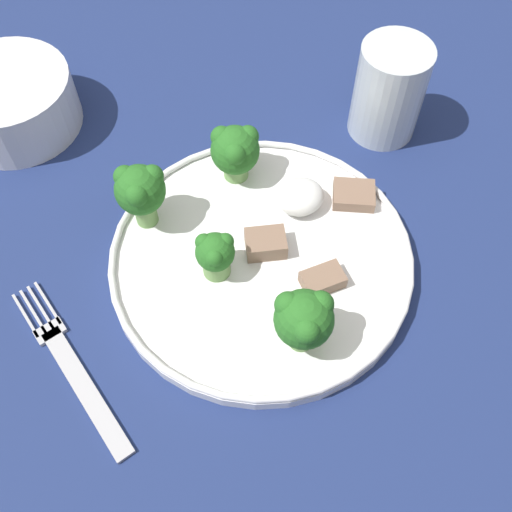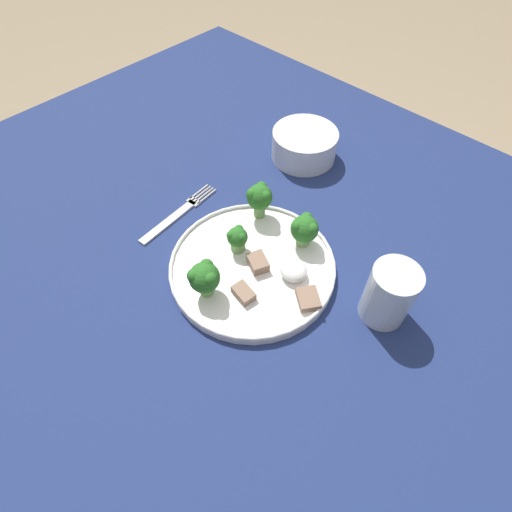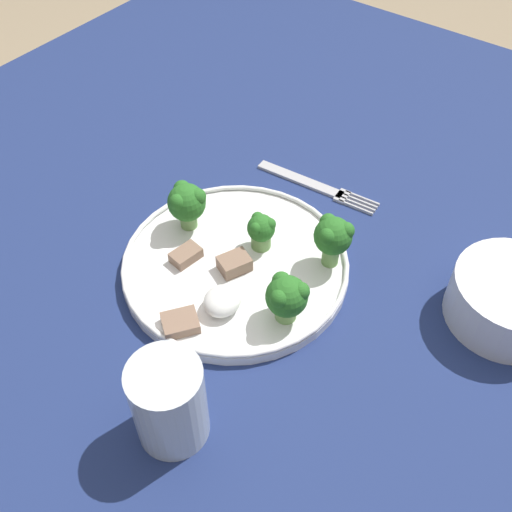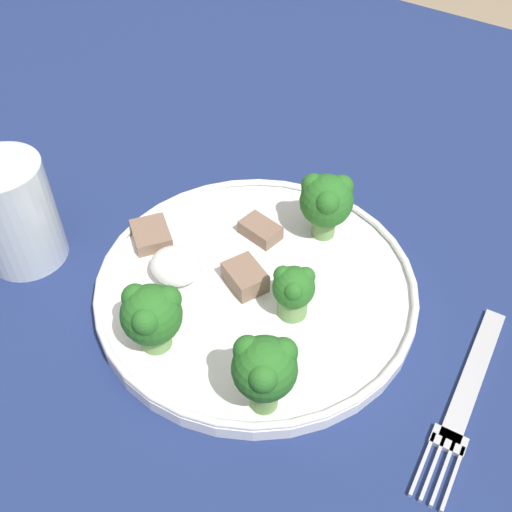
# 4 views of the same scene
# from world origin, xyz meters

# --- Properties ---
(table) EXTENTS (1.39, 1.16, 0.73)m
(table) POSITION_xyz_m (0.00, 0.00, 0.65)
(table) COLOR navy
(table) RESTS_ON ground_plane
(dinner_plate) EXTENTS (0.26, 0.26, 0.02)m
(dinner_plate) POSITION_xyz_m (-0.01, 0.01, 0.74)
(dinner_plate) COLOR white
(dinner_plate) RESTS_ON table
(fork) EXTENTS (0.03, 0.17, 0.00)m
(fork) POSITION_xyz_m (-0.19, 0.01, 0.73)
(fork) COLOR #B2B2B7
(fork) RESTS_ON table
(drinking_glass) EXTENTS (0.07, 0.07, 0.10)m
(drinking_glass) POSITION_xyz_m (0.18, 0.09, 0.77)
(drinking_glass) COLOR silver
(drinking_glass) RESTS_ON table
(broccoli_floret_near_rim_left) EXTENTS (0.03, 0.03, 0.05)m
(broccoli_floret_near_rim_left) POSITION_xyz_m (-0.05, 0.02, 0.77)
(broccoli_floret_near_rim_left) COLOR #709E56
(broccoli_floret_near_rim_left) RESTS_ON dinner_plate
(broccoli_floret_center_left) EXTENTS (0.05, 0.05, 0.06)m
(broccoli_floret_center_left) POSITION_xyz_m (-0.02, -0.07, 0.78)
(broccoli_floret_center_left) COLOR #709E56
(broccoli_floret_center_left) RESTS_ON dinner_plate
(broccoli_floret_back_left) EXTENTS (0.04, 0.04, 0.06)m
(broccoli_floret_back_left) POSITION_xyz_m (-0.07, 0.10, 0.78)
(broccoli_floret_back_left) COLOR #709E56
(broccoli_floret_back_left) RESTS_ON dinner_plate
(broccoli_floret_front_left) EXTENTS (0.05, 0.04, 0.06)m
(broccoli_floret_front_left) POSITION_xyz_m (0.02, 0.10, 0.77)
(broccoli_floret_front_left) COLOR #709E56
(broccoli_floret_front_left) RESTS_ON dinner_plate
(meat_slice_front_slice) EXTENTS (0.04, 0.03, 0.01)m
(meat_slice_front_slice) POSITION_xyz_m (0.02, -0.04, 0.75)
(meat_slice_front_slice) COLOR #846651
(meat_slice_front_slice) RESTS_ON dinner_plate
(meat_slice_middle_slice) EXTENTS (0.04, 0.04, 0.02)m
(meat_slice_middle_slice) POSITION_xyz_m (0.00, 0.02, 0.75)
(meat_slice_middle_slice) COLOR #846651
(meat_slice_middle_slice) RESTS_ON dinner_plate
(meat_slice_rear_slice) EXTENTS (0.05, 0.05, 0.01)m
(meat_slice_rear_slice) POSITION_xyz_m (0.10, 0.02, 0.75)
(meat_slice_rear_slice) COLOR #846651
(meat_slice_rear_slice) RESTS_ON dinner_plate
(sauce_dollop) EXTENTS (0.04, 0.04, 0.02)m
(sauce_dollop) POSITION_xyz_m (0.05, 0.04, 0.75)
(sauce_dollop) COLOR white
(sauce_dollop) RESTS_ON dinner_plate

